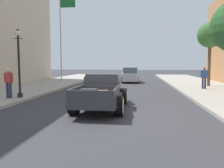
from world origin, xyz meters
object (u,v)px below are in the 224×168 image
at_px(car_background_silver, 130,75).
at_px(flagpole, 63,29).
at_px(pedestrian_sidewalk_left, 9,81).
at_px(hotrod_truck_gunmetal, 103,92).
at_px(street_tree_second, 210,36).
at_px(street_lamp_near, 19,58).
at_px(pedestrian_sidewalk_right, 204,77).

distance_m(car_background_silver, flagpole, 8.87).
bearing_deg(pedestrian_sidewalk_left, flagpole, 94.91).
height_order(hotrod_truck_gunmetal, pedestrian_sidewalk_left, pedestrian_sidewalk_left).
bearing_deg(street_tree_second, street_lamp_near, -146.90).
bearing_deg(pedestrian_sidewalk_left, hotrod_truck_gunmetal, -13.49).
xyz_separation_m(hotrod_truck_gunmetal, car_background_silver, (0.67, 14.85, 0.01)).
bearing_deg(pedestrian_sidewalk_left, pedestrian_sidewalk_right, 27.19).
relative_size(car_background_silver, pedestrian_sidewalk_right, 2.67).
bearing_deg(pedestrian_sidewalk_left, car_background_silver, 65.64).
bearing_deg(car_background_silver, street_tree_second, -35.39).
relative_size(pedestrian_sidewalk_right, street_tree_second, 0.30).
distance_m(street_lamp_near, street_tree_second, 15.25).
height_order(car_background_silver, pedestrian_sidewalk_right, pedestrian_sidewalk_right).
xyz_separation_m(hotrod_truck_gunmetal, street_lamp_near, (-5.00, 1.64, 1.63)).
bearing_deg(flagpole, hotrod_truck_gunmetal, -64.04).
bearing_deg(street_lamp_near, pedestrian_sidewalk_left, -143.96).
bearing_deg(car_background_silver, street_lamp_near, -113.25).
height_order(pedestrian_sidewalk_left, flagpole, flagpole).
bearing_deg(street_tree_second, car_background_silver, 144.61).
xyz_separation_m(hotrod_truck_gunmetal, pedestrian_sidewalk_left, (-5.46, 1.31, 0.33)).
bearing_deg(hotrod_truck_gunmetal, pedestrian_sidewalk_left, 166.51).
distance_m(hotrod_truck_gunmetal, pedestrian_sidewalk_left, 5.62).
bearing_deg(street_tree_second, flagpole, 166.34).
height_order(street_lamp_near, flagpole, flagpole).
bearing_deg(hotrod_truck_gunmetal, street_tree_second, 52.27).
distance_m(pedestrian_sidewalk_right, street_tree_second, 4.24).
height_order(pedestrian_sidewalk_left, street_lamp_near, street_lamp_near).
bearing_deg(car_background_silver, pedestrian_sidewalk_left, -114.36).
xyz_separation_m(flagpole, street_tree_second, (14.15, -3.44, -1.33)).
relative_size(car_background_silver, street_lamp_near, 1.14).
distance_m(pedestrian_sidewalk_right, street_lamp_near, 13.08).
distance_m(hotrod_truck_gunmetal, flagpole, 15.65).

